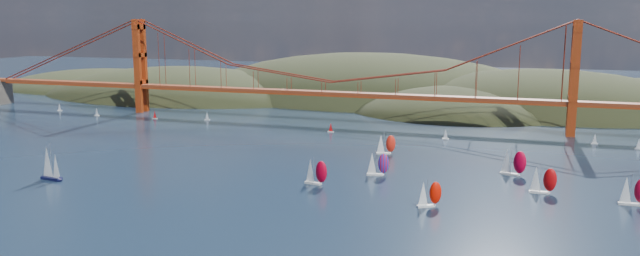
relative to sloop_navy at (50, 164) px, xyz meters
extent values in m
plane|color=black|center=(56.64, -32.68, -5.75)|extent=(1200.00, 1200.00, 0.00)
ellipsoid|color=black|center=(-83.36, 227.32, -16.95)|extent=(240.00, 140.00, 64.00)
ellipsoid|color=black|center=(46.64, 267.32, -22.55)|extent=(300.00, 180.00, 96.00)
ellipsoid|color=black|center=(166.64, 237.32, -19.05)|extent=(220.00, 140.00, 76.00)
ellipsoid|color=black|center=(116.64, 207.32, -14.15)|extent=(140.00, 110.00, 48.00)
ellipsoid|color=black|center=(-173.36, 257.32, -13.45)|extent=(200.00, 140.00, 44.00)
cube|color=maroon|center=(56.64, 147.32, 10.25)|extent=(440.00, 7.00, 1.60)
cube|color=#8B310B|center=(56.64, 147.32, 9.05)|extent=(440.00, 7.00, 0.80)
cube|color=#8B310B|center=(-63.36, 147.32, 21.75)|extent=(4.00, 8.50, 55.00)
cube|color=#8B310B|center=(176.64, 147.32, 21.75)|extent=(4.00, 8.50, 55.00)
cube|color=black|center=(0.32, -0.04, -5.25)|extent=(8.54, 3.26, 1.00)
cylinder|color=#99999E|center=(0.74, -0.08, 1.26)|extent=(0.12, 0.12, 12.03)
cone|color=white|center=(-1.17, 0.13, 0.66)|extent=(5.16, 5.16, 10.59)
cone|color=white|center=(2.81, -0.32, -0.54)|extent=(3.69, 3.69, 8.42)
cube|color=white|center=(88.86, 24.13, -5.40)|extent=(6.13, 2.80, 0.71)
cylinder|color=#99999E|center=(89.15, 24.07, -0.61)|extent=(0.09, 0.09, 8.87)
cone|color=white|center=(87.82, 24.34, -1.05)|extent=(3.90, 3.90, 7.81)
ellipsoid|color=#B5001A|center=(92.05, 23.48, -1.05)|extent=(4.57, 3.37, 7.45)
cube|color=white|center=(129.59, 10.31, -5.43)|extent=(5.35, 4.07, 0.64)
cylinder|color=#99999E|center=(129.82, 10.45, -1.10)|extent=(0.08, 0.08, 8.03)
cone|color=white|center=(128.77, 9.81, -1.50)|extent=(4.12, 4.12, 7.07)
ellipsoid|color=#EF1000|center=(132.10, 11.85, -1.50)|extent=(4.43, 3.96, 6.74)
cube|color=white|center=(161.68, 36.96, -5.40)|extent=(5.96, 1.80, 0.71)
cylinder|color=#99999E|center=(161.98, 36.96, -0.60)|extent=(0.09, 0.09, 8.89)
cone|color=white|center=(160.62, 36.93, -1.04)|extent=(3.40, 3.40, 7.82)
ellipsoid|color=#B10508|center=(164.94, 37.03, -1.04)|extent=(4.21, 2.71, 7.47)
cube|color=silver|center=(151.81, 58.68, -5.37)|extent=(6.65, 3.17, 0.77)
cylinder|color=#99999E|center=(152.12, 58.61, -0.17)|extent=(0.10, 0.10, 9.62)
cone|color=white|center=(150.68, 58.94, -0.66)|extent=(4.30, 4.30, 8.46)
ellipsoid|color=#B80022|center=(155.24, 57.90, -0.66)|extent=(5.00, 3.74, 8.08)
cube|color=silver|center=(187.50, 32.13, -5.40)|extent=(6.05, 2.05, 0.72)
cylinder|color=#99999E|center=(187.80, 32.15, -0.57)|extent=(0.09, 0.09, 8.94)
cone|color=white|center=(186.43, 32.06, -1.02)|extent=(3.55, 3.55, 7.87)
cube|color=white|center=(100.76, 78.30, -5.42)|extent=(5.80, 3.01, 0.67)
cylinder|color=#99999E|center=(101.03, 78.37, -0.89)|extent=(0.08, 0.08, 8.38)
cone|color=white|center=(99.79, 78.03, -1.31)|extent=(3.85, 3.85, 7.37)
ellipsoid|color=red|center=(103.72, 79.12, -1.31)|extent=(4.43, 3.42, 7.04)
cube|color=white|center=(105.92, 42.51, -5.41)|extent=(5.86, 2.59, 0.68)
cylinder|color=#99999E|center=(106.20, 42.57, -0.83)|extent=(0.08, 0.08, 8.50)
cone|color=white|center=(104.92, 42.33, -1.25)|extent=(3.70, 3.70, 7.48)
ellipsoid|color=red|center=(108.99, 43.08, -1.25)|extent=(4.35, 3.17, 7.14)
cube|color=silver|center=(-113.13, 133.87, -5.50)|extent=(3.00, 1.00, 0.50)
cone|color=white|center=(-113.13, 133.87, -3.15)|extent=(2.00, 2.00, 4.20)
cube|color=silver|center=(-79.14, 125.15, -5.50)|extent=(3.00, 1.00, 0.50)
cone|color=white|center=(-79.14, 125.15, -3.15)|extent=(2.00, 2.00, 4.20)
cube|color=silver|center=(-41.00, 126.28, -5.50)|extent=(3.00, 1.00, 0.50)
cone|color=red|center=(-41.00, 126.28, -3.15)|extent=(2.00, 2.00, 4.20)
cube|color=silver|center=(-10.99, 131.67, -5.50)|extent=(3.00, 1.00, 0.50)
cone|color=white|center=(-10.99, 131.67, -3.15)|extent=(2.00, 2.00, 4.20)
cube|color=silver|center=(185.96, 128.92, -5.50)|extent=(3.00, 1.00, 0.50)
cone|color=white|center=(185.96, 128.92, -3.15)|extent=(2.00, 2.00, 4.20)
cube|color=silver|center=(202.94, 123.02, -5.50)|extent=(3.00, 1.00, 0.50)
cone|color=white|center=(202.94, 123.02, -3.15)|extent=(2.00, 2.00, 4.20)
cube|color=silver|center=(121.06, 119.01, -5.50)|extent=(3.00, 1.00, 0.50)
cone|color=white|center=(121.06, 119.01, -3.15)|extent=(2.00, 2.00, 4.20)
cube|color=silver|center=(64.82, 118.93, -5.50)|extent=(3.00, 1.00, 0.50)
cone|color=red|center=(64.82, 118.93, -3.15)|extent=(2.00, 2.00, 4.20)
camera|label=1|loc=(157.25, -170.08, 50.26)|focal=35.00mm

